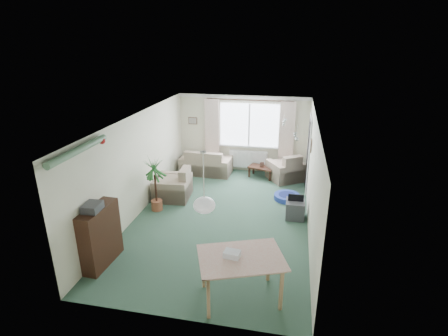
% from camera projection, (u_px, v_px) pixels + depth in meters
% --- Properties ---
extents(ground, '(6.50, 6.50, 0.00)m').
position_uv_depth(ground, '(222.00, 218.00, 8.30)').
color(ground, '#2F4F3F').
extents(window, '(1.80, 0.03, 1.30)m').
position_uv_depth(window, '(249.00, 125.00, 10.70)').
color(window, white).
extents(curtain_rod, '(2.60, 0.03, 0.03)m').
position_uv_depth(curtain_rod, '(250.00, 100.00, 10.36)').
color(curtain_rod, black).
extents(curtain_left, '(0.45, 0.08, 2.00)m').
position_uv_depth(curtain_left, '(212.00, 131.00, 10.90)').
color(curtain_left, beige).
extents(curtain_right, '(0.45, 0.08, 2.00)m').
position_uv_depth(curtain_right, '(287.00, 135.00, 10.48)').
color(curtain_right, beige).
extents(radiator, '(1.20, 0.10, 0.55)m').
position_uv_depth(radiator, '(248.00, 159.00, 11.05)').
color(radiator, white).
extents(doorway, '(0.03, 0.95, 2.00)m').
position_uv_depth(doorway, '(308.00, 154.00, 9.60)').
color(doorway, black).
extents(pendant_lamp, '(0.36, 0.36, 0.36)m').
position_uv_depth(pendant_lamp, '(204.00, 205.00, 5.63)').
color(pendant_lamp, white).
extents(tinsel_garland, '(1.60, 1.60, 0.12)m').
position_uv_depth(tinsel_garland, '(79.00, 150.00, 5.74)').
color(tinsel_garland, '#196626').
extents(bauble_cluster_a, '(0.20, 0.20, 0.20)m').
position_uv_depth(bauble_cluster_a, '(284.00, 120.00, 8.10)').
color(bauble_cluster_a, silver).
extents(bauble_cluster_b, '(0.20, 0.20, 0.20)m').
position_uv_depth(bauble_cluster_b, '(297.00, 134.00, 6.95)').
color(bauble_cluster_b, silver).
extents(wall_picture_back, '(0.28, 0.03, 0.22)m').
position_uv_depth(wall_picture_back, '(193.00, 121.00, 11.02)').
color(wall_picture_back, brown).
extents(wall_picture_right, '(0.03, 0.24, 0.30)m').
position_uv_depth(wall_picture_right, '(311.00, 146.00, 8.49)').
color(wall_picture_right, brown).
extents(sofa, '(1.57, 0.87, 0.77)m').
position_uv_depth(sofa, '(206.00, 161.00, 10.88)').
color(sofa, beige).
rests_on(sofa, ground).
extents(armchair_corner, '(1.25, 1.23, 0.83)m').
position_uv_depth(armchair_corner, '(286.00, 166.00, 10.40)').
color(armchair_corner, beige).
rests_on(armchair_corner, ground).
extents(armchair_left, '(0.95, 1.00, 0.84)m').
position_uv_depth(armchair_left, '(172.00, 183.00, 9.21)').
color(armchair_left, beige).
rests_on(armchair_left, ground).
extents(coffee_table, '(0.86, 0.63, 0.34)m').
position_uv_depth(coffee_table, '(262.00, 172.00, 10.64)').
color(coffee_table, black).
rests_on(coffee_table, ground).
extents(photo_frame, '(0.12, 0.06, 0.16)m').
position_uv_depth(photo_frame, '(262.00, 165.00, 10.50)').
color(photo_frame, brown).
rests_on(photo_frame, coffee_table).
extents(bookshelf, '(0.37, 0.97, 1.16)m').
position_uv_depth(bookshelf, '(100.00, 236.00, 6.44)').
color(bookshelf, black).
rests_on(bookshelf, ground).
extents(hifi_box, '(0.30, 0.36, 0.14)m').
position_uv_depth(hifi_box, '(92.00, 207.00, 6.11)').
color(hifi_box, '#35353A').
rests_on(hifi_box, bookshelf).
extents(houseplant, '(0.72, 0.72, 1.36)m').
position_uv_depth(houseplant, '(155.00, 185.00, 8.44)').
color(houseplant, '#1B501F').
rests_on(houseplant, ground).
extents(dining_table, '(1.44, 1.20, 0.77)m').
position_uv_depth(dining_table, '(241.00, 278.00, 5.62)').
color(dining_table, tan).
rests_on(dining_table, ground).
extents(gift_box, '(0.27, 0.21, 0.12)m').
position_uv_depth(gift_box, '(232.00, 255.00, 5.46)').
color(gift_box, white).
rests_on(gift_box, dining_table).
extents(tv_cube, '(0.44, 0.49, 0.43)m').
position_uv_depth(tv_cube, '(295.00, 209.00, 8.24)').
color(tv_cube, '#3D3C41').
rests_on(tv_cube, ground).
extents(pet_bed, '(0.73, 0.73, 0.14)m').
position_uv_depth(pet_bed, '(287.00, 197.00, 9.21)').
color(pet_bed, navy).
rests_on(pet_bed, ground).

